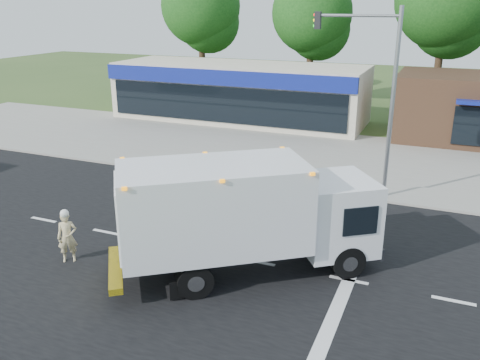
{
  "coord_description": "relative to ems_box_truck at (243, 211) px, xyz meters",
  "views": [
    {
      "loc": [
        5.19,
        -13.95,
        8.06
      ],
      "look_at": [
        -1.83,
        2.89,
        1.7
      ],
      "focal_mm": 38.0,
      "sensor_mm": 36.0,
      "label": 1
    }
  ],
  "objects": [
    {
      "name": "ems_box_truck",
      "position": [
        0.0,
        0.0,
        0.0
      ],
      "size": [
        8.13,
        6.88,
        3.64
      ],
      "rotation": [
        0.0,
        0.0,
        0.63
      ],
      "color": "black",
      "rests_on": "ground"
    },
    {
      "name": "lane_markings",
      "position": [
        1.56,
        -0.58,
        -2.08
      ],
      "size": [
        55.2,
        7.0,
        0.01
      ],
      "color": "silver",
      "rests_on": "road_asphalt"
    },
    {
      "name": "sidewalk",
      "position": [
        0.21,
        8.97,
        -2.04
      ],
      "size": [
        60.0,
        2.4,
        0.12
      ],
      "primitive_type": "cube",
      "color": "gray",
      "rests_on": "ground"
    },
    {
      "name": "road_asphalt",
      "position": [
        0.21,
        0.77,
        -2.1
      ],
      "size": [
        60.0,
        14.0,
        0.02
      ],
      "primitive_type": "cube",
      "color": "black",
      "rests_on": "ground"
    },
    {
      "name": "background_trees",
      "position": [
        -0.64,
        28.94,
        5.28
      ],
      "size": [
        36.77,
        7.39,
        12.1
      ],
      "color": "#332114",
      "rests_on": "ground"
    },
    {
      "name": "parking_apron",
      "position": [
        0.21,
        14.77,
        -2.09
      ],
      "size": [
        60.0,
        9.0,
        0.02
      ],
      "primitive_type": "cube",
      "color": "gray",
      "rests_on": "ground"
    },
    {
      "name": "emergency_worker",
      "position": [
        -5.57,
        -1.5,
        -1.2
      ],
      "size": [
        0.75,
        0.71,
        1.83
      ],
      "rotation": [
        0.0,
        0.0,
        0.64
      ],
      "color": "#C5B483",
      "rests_on": "ground"
    },
    {
      "name": "retail_strip_mall",
      "position": [
        -8.79,
        20.7,
        -0.09
      ],
      "size": [
        18.0,
        6.2,
        4.0
      ],
      "color": "#BFB79E",
      "rests_on": "ground"
    },
    {
      "name": "traffic_signal_pole",
      "position": [
        2.56,
        8.37,
        2.82
      ],
      "size": [
        3.51,
        0.25,
        8.0
      ],
      "color": "gray",
      "rests_on": "ground"
    },
    {
      "name": "ground",
      "position": [
        0.21,
        0.77,
        -2.1
      ],
      "size": [
        120.0,
        120.0,
        0.0
      ],
      "primitive_type": "plane",
      "color": "#385123",
      "rests_on": "ground"
    }
  ]
}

